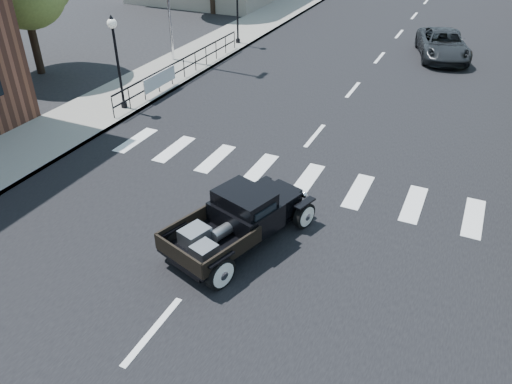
% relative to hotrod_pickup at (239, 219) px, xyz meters
% --- Properties ---
extents(ground, '(120.00, 120.00, 0.00)m').
position_rel_hotrod_pickup_xyz_m(ground, '(-0.30, -0.38, -0.73)').
color(ground, black).
rests_on(ground, ground).
extents(road, '(14.00, 80.00, 0.02)m').
position_rel_hotrod_pickup_xyz_m(road, '(-0.30, 14.62, -0.72)').
color(road, black).
rests_on(road, ground).
extents(road_markings, '(12.00, 60.00, 0.06)m').
position_rel_hotrod_pickup_xyz_m(road_markings, '(-0.30, 9.62, -0.73)').
color(road_markings, silver).
rests_on(road_markings, ground).
extents(sidewalk_left, '(3.00, 80.00, 0.15)m').
position_rel_hotrod_pickup_xyz_m(sidewalk_left, '(-8.80, 14.62, -0.65)').
color(sidewalk_left, gray).
rests_on(sidewalk_left, ground).
extents(railing, '(0.08, 10.00, 1.00)m').
position_rel_hotrod_pickup_xyz_m(railing, '(-7.60, 9.62, -0.08)').
color(railing, black).
rests_on(railing, sidewalk_left).
extents(banner, '(0.04, 2.20, 0.60)m').
position_rel_hotrod_pickup_xyz_m(banner, '(-7.52, 7.62, -0.28)').
color(banner, silver).
rests_on(banner, sidewalk_left).
extents(lamp_post_b, '(0.36, 0.36, 3.54)m').
position_rel_hotrod_pickup_xyz_m(lamp_post_b, '(-7.90, 5.62, 1.19)').
color(lamp_post_b, black).
rests_on(lamp_post_b, sidewalk_left).
extents(lamp_post_c, '(0.36, 0.36, 3.54)m').
position_rel_hotrod_pickup_xyz_m(lamp_post_c, '(-7.90, 15.62, 1.19)').
color(lamp_post_c, black).
rests_on(lamp_post_c, sidewalk_left).
extents(hotrod_pickup, '(3.14, 4.60, 1.46)m').
position_rel_hotrod_pickup_xyz_m(hotrod_pickup, '(0.00, 0.00, 0.00)').
color(hotrod_pickup, black).
rests_on(hotrod_pickup, ground).
extents(second_car, '(3.44, 5.25, 1.34)m').
position_rel_hotrod_pickup_xyz_m(second_car, '(2.52, 17.97, -0.06)').
color(second_car, black).
rests_on(second_car, ground).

